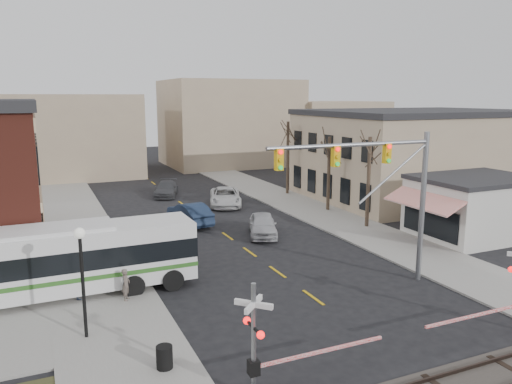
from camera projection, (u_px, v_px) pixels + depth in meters
ground at (335, 313)px, 22.85m from camera, size 160.00×160.00×0.00m
sidewalk_west at (79, 229)px, 37.02m from camera, size 5.00×60.00×0.12m
sidewalk_east at (303, 207)px, 44.57m from camera, size 5.00×60.00×0.12m
tan_building at (416, 154)px, 48.74m from camera, size 20.30×15.30×8.50m
awning_shop at (475, 206)px, 35.07m from camera, size 9.74×6.20×4.30m
tree_east_a at (368, 182)px, 37.13m from camera, size 0.28×0.28×6.75m
tree_east_b at (329, 174)px, 42.68m from camera, size 0.28×0.28×6.30m
tree_east_c at (288, 158)px, 49.86m from camera, size 0.28×0.28×7.20m
transit_bus at (58, 260)px, 24.31m from camera, size 13.32×3.05×3.42m
traffic_signal_mast at (384, 179)px, 25.00m from camera, size 9.27×0.30×8.00m
rr_crossing_west at (266, 340)px, 16.25m from camera, size 5.60×1.36×4.00m
street_lamp at (81, 260)px, 19.78m from camera, size 0.44×0.44×4.61m
trash_bin at (164, 357)px, 17.98m from camera, size 0.60×0.60×0.84m
car_a at (263, 225)px, 35.47m from camera, size 3.44×5.04×1.59m
car_b at (190, 213)px, 38.60m from camera, size 2.49×5.39×1.71m
car_c at (225, 197)px, 45.22m from camera, size 4.45×6.42×1.63m
car_d at (166, 189)px, 49.57m from camera, size 3.61×5.39×1.45m
pedestrian_near at (126, 284)px, 23.94m from camera, size 0.58×0.67×1.57m
pedestrian_far at (82, 282)px, 24.17m from camera, size 0.90×0.99×1.67m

